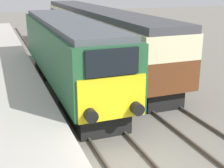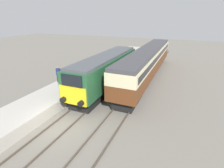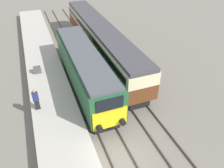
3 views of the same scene
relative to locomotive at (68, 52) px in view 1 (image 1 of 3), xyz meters
name	(u,v)px [view 1 (image 1 of 3)]	position (x,y,z in m)	size (l,w,h in m)	color
platform_left	(6,92)	(-3.30, -0.61, -1.65)	(3.50, 50.00, 0.94)	#B7B2A8
rails_near_track	(89,113)	(0.00, -3.61, -2.05)	(1.51, 60.00, 0.14)	#4C4238
rails_far_track	(157,103)	(3.40, -3.61, -2.05)	(1.50, 60.00, 0.14)	#4C4238
locomotive	(68,52)	(0.00, 0.00, 0.00)	(2.70, 13.40, 3.81)	black
passenger_carriage	(96,30)	(3.40, 5.63, 0.26)	(2.75, 21.09, 3.88)	black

